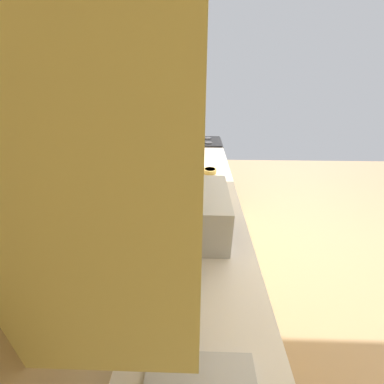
{
  "coord_description": "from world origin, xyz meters",
  "views": [
    {
      "loc": [
        -1.87,
        1.38,
        1.89
      ],
      "look_at": [
        -0.65,
        1.42,
        1.25
      ],
      "focal_mm": 21.64,
      "sensor_mm": 36.0,
      "label": 1
    }
  ],
  "objects": [
    {
      "name": "wall_back",
      "position": [
        0.0,
        1.74,
        1.39
      ],
      "size": [
        4.36,
        0.12,
        2.79
      ],
      "primitive_type": "cube",
      "color": "beige",
      "rests_on": "ground_plane"
    },
    {
      "name": "upper_cabinets",
      "position": [
        -0.39,
        1.53,
        1.73
      ],
      "size": [
        2.57,
        0.31,
        0.55
      ],
      "color": "#DFC868"
    },
    {
      "name": "ground_plane",
      "position": [
        0.0,
        0.0,
        0.0
      ],
      "size": [
        6.79,
        6.79,
        0.0
      ],
      "primitive_type": "plane",
      "color": "tan"
    },
    {
      "name": "counter_run",
      "position": [
        -0.39,
        1.37,
        0.46
      ],
      "size": [
        3.44,
        0.66,
        0.92
      ],
      "color": "#E0C36D",
      "rests_on": "ground_plane"
    },
    {
      "name": "window_back_wall",
      "position": [
        -1.62,
        1.67,
        1.31
      ],
      "size": [
        0.42,
        0.02,
        0.64
      ],
      "color": "#997A4C"
    },
    {
      "name": "oven_range",
      "position": [
        1.62,
        1.36,
        0.48
      ],
      "size": [
        0.59,
        0.67,
        1.1
      ],
      "color": "black",
      "rests_on": "ground_plane"
    },
    {
      "name": "microwave",
      "position": [
        -0.6,
        1.38,
        1.07
      ],
      "size": [
        0.52,
        0.4,
        0.3
      ],
      "color": "#B7BABF",
      "rests_on": "counter_run"
    },
    {
      "name": "bowl",
      "position": [
        0.41,
        1.26,
        0.95
      ],
      "size": [
        0.14,
        0.14,
        0.05
      ],
      "color": "gold",
      "rests_on": "counter_run"
    }
  ]
}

